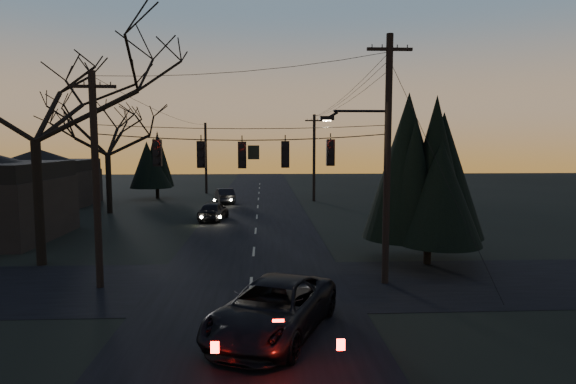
{
  "coord_description": "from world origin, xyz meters",
  "views": [
    {
      "loc": [
        0.54,
        -9.06,
        5.75
      ],
      "look_at": [
        1.49,
        9.63,
        3.83
      ],
      "focal_mm": 30.0,
      "sensor_mm": 36.0,
      "label": 1
    }
  ],
  "objects_px": {
    "utility_pole_far_l": "(206,193)",
    "sedan_oncoming_b": "(225,196)",
    "utility_pole_far_r": "(314,201)",
    "evergreen_right": "(430,176)",
    "bare_tree_left": "(33,90)",
    "utility_pole_right": "(385,283)",
    "sedan_oncoming_a": "(213,211)",
    "suv_near": "(273,309)",
    "utility_pole_left": "(100,287)"
  },
  "relations": [
    {
      "from": "suv_near",
      "to": "utility_pole_left",
      "type": "bearing_deg",
      "value": 166.31
    },
    {
      "from": "suv_near",
      "to": "sedan_oncoming_a",
      "type": "bearing_deg",
      "value": 123.58
    },
    {
      "from": "utility_pole_far_l",
      "to": "evergreen_right",
      "type": "bearing_deg",
      "value": -66.61
    },
    {
      "from": "sedan_oncoming_b",
      "to": "utility_pole_right",
      "type": "bearing_deg",
      "value": 95.71
    },
    {
      "from": "utility_pole_far_l",
      "to": "utility_pole_left",
      "type": "bearing_deg",
      "value": -90.0
    },
    {
      "from": "utility_pole_far_r",
      "to": "evergreen_right",
      "type": "height_order",
      "value": "evergreen_right"
    },
    {
      "from": "evergreen_right",
      "to": "utility_pole_right",
      "type": "bearing_deg",
      "value": -133.2
    },
    {
      "from": "utility_pole_far_r",
      "to": "suv_near",
      "type": "relative_size",
      "value": 1.48
    },
    {
      "from": "utility_pole_far_r",
      "to": "sedan_oncoming_b",
      "type": "height_order",
      "value": "utility_pole_far_r"
    },
    {
      "from": "utility_pole_far_l",
      "to": "sedan_oncoming_a",
      "type": "bearing_deg",
      "value": -81.8
    },
    {
      "from": "utility_pole_far_r",
      "to": "sedan_oncoming_b",
      "type": "xyz_separation_m",
      "value": [
        -8.7,
        -1.19,
        0.71
      ]
    },
    {
      "from": "bare_tree_left",
      "to": "sedan_oncoming_a",
      "type": "bearing_deg",
      "value": 62.07
    },
    {
      "from": "utility_pole_right",
      "to": "sedan_oncoming_b",
      "type": "bearing_deg",
      "value": 107.98
    },
    {
      "from": "evergreen_right",
      "to": "sedan_oncoming_b",
      "type": "xyz_separation_m",
      "value": [
        -11.49,
        23.84,
        -3.51
      ]
    },
    {
      "from": "sedan_oncoming_b",
      "to": "utility_pole_far_r",
      "type": "bearing_deg",
      "value": 175.53
    },
    {
      "from": "utility_pole_far_r",
      "to": "bare_tree_left",
      "type": "bearing_deg",
      "value": -122.59
    },
    {
      "from": "utility_pole_right",
      "to": "sedan_oncoming_a",
      "type": "height_order",
      "value": "utility_pole_right"
    },
    {
      "from": "utility_pole_far_r",
      "to": "evergreen_right",
      "type": "relative_size",
      "value": 1.17
    },
    {
      "from": "utility_pole_far_r",
      "to": "utility_pole_far_l",
      "type": "distance_m",
      "value": 14.01
    },
    {
      "from": "sedan_oncoming_a",
      "to": "evergreen_right",
      "type": "bearing_deg",
      "value": 138.24
    },
    {
      "from": "utility_pole_right",
      "to": "bare_tree_left",
      "type": "relative_size",
      "value": 0.86
    },
    {
      "from": "utility_pole_right",
      "to": "utility_pole_far_l",
      "type": "relative_size",
      "value": 1.25
    },
    {
      "from": "utility_pole_right",
      "to": "evergreen_right",
      "type": "xyz_separation_m",
      "value": [
        2.79,
        2.97,
        4.22
      ]
    },
    {
      "from": "utility_pole_left",
      "to": "sedan_oncoming_b",
      "type": "bearing_deg",
      "value": 84.04
    },
    {
      "from": "sedan_oncoming_a",
      "to": "sedan_oncoming_b",
      "type": "relative_size",
      "value": 0.96
    },
    {
      "from": "evergreen_right",
      "to": "utility_pole_far_l",
      "type": "bearing_deg",
      "value": 113.39
    },
    {
      "from": "utility_pole_left",
      "to": "bare_tree_left",
      "type": "distance_m",
      "value": 9.81
    },
    {
      "from": "bare_tree_left",
      "to": "evergreen_right",
      "type": "distance_m",
      "value": 18.7
    },
    {
      "from": "utility_pole_right",
      "to": "utility_pole_far_r",
      "type": "bearing_deg",
      "value": 90.0
    },
    {
      "from": "bare_tree_left",
      "to": "sedan_oncoming_b",
      "type": "xyz_separation_m",
      "value": [
        6.78,
        23.02,
        -7.43
      ]
    },
    {
      "from": "bare_tree_left",
      "to": "sedan_oncoming_a",
      "type": "distance_m",
      "value": 16.26
    },
    {
      "from": "utility_pole_far_l",
      "to": "bare_tree_left",
      "type": "xyz_separation_m",
      "value": [
        -3.98,
        -32.21,
        8.13
      ]
    },
    {
      "from": "utility_pole_far_l",
      "to": "evergreen_right",
      "type": "relative_size",
      "value": 1.1
    },
    {
      "from": "utility_pole_far_l",
      "to": "sedan_oncoming_a",
      "type": "distance_m",
      "value": 19.64
    },
    {
      "from": "utility_pole_far_l",
      "to": "sedan_oncoming_a",
      "type": "height_order",
      "value": "utility_pole_far_l"
    },
    {
      "from": "utility_pole_left",
      "to": "bare_tree_left",
      "type": "relative_size",
      "value": 0.73
    },
    {
      "from": "utility_pole_right",
      "to": "utility_pole_left",
      "type": "xyz_separation_m",
      "value": [
        -11.5,
        0.0,
        0.0
      ]
    },
    {
      "from": "utility_pole_left",
      "to": "sedan_oncoming_b",
      "type": "distance_m",
      "value": 26.96
    },
    {
      "from": "utility_pole_right",
      "to": "sedan_oncoming_b",
      "type": "xyz_separation_m",
      "value": [
        -8.7,
        26.81,
        0.71
      ]
    },
    {
      "from": "utility_pole_left",
      "to": "utility_pole_far_l",
      "type": "bearing_deg",
      "value": 90.0
    },
    {
      "from": "utility_pole_right",
      "to": "evergreen_right",
      "type": "distance_m",
      "value": 5.86
    },
    {
      "from": "evergreen_right",
      "to": "suv_near",
      "type": "bearing_deg",
      "value": -132.9
    },
    {
      "from": "utility_pole_far_r",
      "to": "sedan_oncoming_b",
      "type": "relative_size",
      "value": 1.99
    },
    {
      "from": "utility_pole_right",
      "to": "sedan_oncoming_b",
      "type": "distance_m",
      "value": 28.19
    },
    {
      "from": "utility_pole_left",
      "to": "sedan_oncoming_a",
      "type": "distance_m",
      "value": 16.82
    },
    {
      "from": "utility_pole_left",
      "to": "utility_pole_far_r",
      "type": "bearing_deg",
      "value": 67.67
    },
    {
      "from": "utility_pole_far_l",
      "to": "sedan_oncoming_b",
      "type": "distance_m",
      "value": 9.63
    },
    {
      "from": "suv_near",
      "to": "sedan_oncoming_b",
      "type": "bearing_deg",
      "value": 120.27
    },
    {
      "from": "utility_pole_left",
      "to": "sedan_oncoming_a",
      "type": "bearing_deg",
      "value": 80.41
    },
    {
      "from": "utility_pole_far_r",
      "to": "evergreen_right",
      "type": "distance_m",
      "value": 25.54
    }
  ]
}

